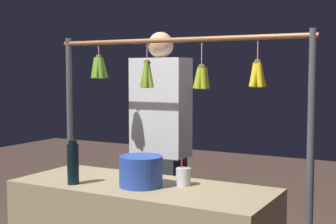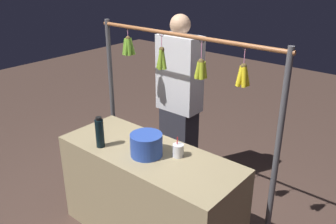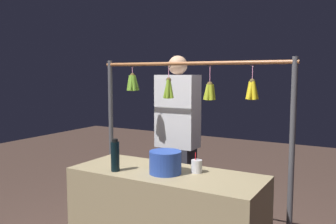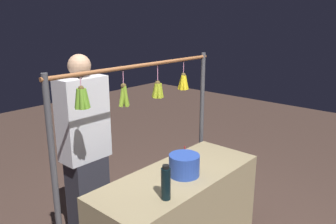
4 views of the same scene
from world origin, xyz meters
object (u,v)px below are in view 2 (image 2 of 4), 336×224
object	(u,v)px
water_bottle	(100,133)
vendor_person	(179,106)
blue_bucket	(146,145)
drink_cup	(178,150)

from	to	relation	value
water_bottle	vendor_person	xyz separation A→B (m)	(-0.03, -0.99, -0.07)
vendor_person	blue_bucket	bearing A→B (deg)	112.52
water_bottle	vendor_person	world-z (taller)	vendor_person
drink_cup	water_bottle	bearing A→B (deg)	25.74
water_bottle	blue_bucket	distance (m)	0.41
blue_bucket	vendor_person	world-z (taller)	vendor_person
water_bottle	vendor_person	bearing A→B (deg)	-91.55
water_bottle	drink_cup	size ratio (longest dim) A/B	1.63
water_bottle	vendor_person	distance (m)	0.99
blue_bucket	drink_cup	distance (m)	0.25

